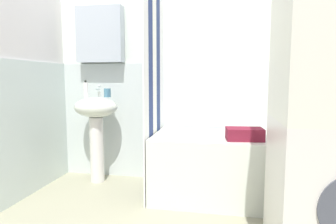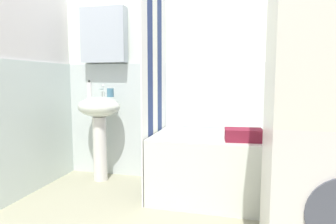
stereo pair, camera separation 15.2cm
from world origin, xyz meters
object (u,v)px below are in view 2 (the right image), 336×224
toothbrush_cup (110,93)px  body_wash_bottle (290,124)px  soap_dispenser (89,89)px  bathtub (240,168)px  towel_folded (244,135)px  sink (99,120)px  washer_dryer_stack (332,122)px  lotion_bottle (304,125)px  conditioner_bottle (318,123)px

toothbrush_cup → body_wash_bottle: 1.75m
soap_dispenser → bathtub: size_ratio=0.11×
bathtub → towel_folded: 0.37m
toothbrush_cup → sink: bearing=-152.4°
body_wash_bottle → washer_dryer_stack: washer_dryer_stack is taller
body_wash_bottle → washer_dryer_stack: size_ratio=0.11×
body_wash_bottle → washer_dryer_stack: bearing=-88.4°
soap_dispenser → toothbrush_cup: (0.20, 0.07, -0.03)m
washer_dryer_stack → lotion_bottle: bearing=85.8°
soap_dispenser → washer_dryer_stack: bearing=-27.0°
toothbrush_cup → body_wash_bottle: (1.72, 0.06, -0.26)m
lotion_bottle → towel_folded: lotion_bottle is taller
lotion_bottle → body_wash_bottle: (-0.11, 0.02, 0.01)m
conditioner_bottle → lotion_bottle: 0.11m
lotion_bottle → towel_folded: (-0.52, -0.45, -0.03)m
sink → washer_dryer_stack: size_ratio=0.53×
sink → body_wash_bottle: 1.83m
bathtub → conditioner_bottle: 0.80m
toothbrush_cup → bathtub: 1.46m
toothbrush_cup → towel_folded: size_ratio=0.31×
lotion_bottle → body_wash_bottle: 0.11m
sink → conditioner_bottle: bearing=2.7°
conditioner_bottle → towel_folded: size_ratio=0.76×
bathtub → towel_folded: bearing=-84.6°
lotion_bottle → washer_dryer_stack: bearing=-94.2°
bathtub → body_wash_bottle: (0.43, 0.29, 0.36)m
lotion_bottle → washer_dryer_stack: size_ratio=0.10×
soap_dispenser → washer_dryer_stack: size_ratio=0.11×
bathtub → conditioner_bottle: bearing=22.3°
sink → lotion_bottle: 1.94m
conditioner_bottle → sink: bearing=-177.3°
sink → toothbrush_cup: (0.10, 0.05, 0.27)m
conditioner_bottle → washer_dryer_stack: 1.13m
towel_folded → washer_dryer_stack: bearing=-56.2°
sink → washer_dryer_stack: 2.12m
soap_dispenser → conditioner_bottle: bearing=2.9°
conditioner_bottle → lotion_bottle: (-0.11, 0.00, -0.03)m
conditioner_bottle → towel_folded: 0.78m
sink → soap_dispenser: size_ratio=5.01×
sink → washer_dryer_stack: washer_dryer_stack is taller
soap_dispenser → lotion_bottle: (2.03, 0.11, -0.31)m
sink → washer_dryer_stack: bearing=-28.4°
lotion_bottle → soap_dispenser: bearing=-176.9°
body_wash_bottle → conditioner_bottle: bearing=-5.7°
body_wash_bottle → sink: bearing=-176.3°
towel_folded → washer_dryer_stack: (0.44, -0.66, 0.21)m
bathtub → washer_dryer_stack: washer_dryer_stack is taller
body_wash_bottle → washer_dryer_stack: 1.14m
soap_dispenser → toothbrush_cup: 0.21m
sink → toothbrush_cup: toothbrush_cup is taller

